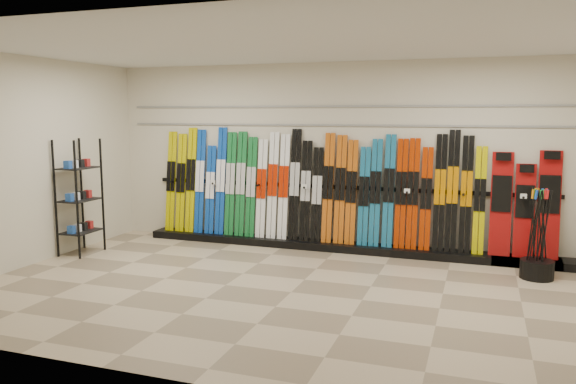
% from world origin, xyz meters
% --- Properties ---
extents(floor, '(8.00, 8.00, 0.00)m').
position_xyz_m(floor, '(0.00, 0.00, 0.00)').
color(floor, gray).
rests_on(floor, ground).
extents(back_wall, '(8.00, 0.00, 8.00)m').
position_xyz_m(back_wall, '(0.00, 2.50, 1.50)').
color(back_wall, beige).
rests_on(back_wall, floor).
extents(left_wall, '(0.00, 5.00, 5.00)m').
position_xyz_m(left_wall, '(-4.00, 0.00, 1.50)').
color(left_wall, beige).
rests_on(left_wall, floor).
extents(ceiling, '(8.00, 8.00, 0.00)m').
position_xyz_m(ceiling, '(0.00, 0.00, 3.00)').
color(ceiling, silver).
rests_on(ceiling, back_wall).
extents(ski_rack_base, '(8.00, 0.40, 0.12)m').
position_xyz_m(ski_rack_base, '(0.22, 2.28, 0.06)').
color(ski_rack_base, black).
rests_on(ski_rack_base, floor).
extents(skis, '(5.38, 0.26, 1.83)m').
position_xyz_m(skis, '(-0.47, 2.34, 0.97)').
color(skis, '#C6BE00').
rests_on(skis, ski_rack_base).
extents(snowboards, '(0.94, 0.24, 1.55)m').
position_xyz_m(snowboards, '(2.77, 2.35, 0.86)').
color(snowboards, '#990C0C').
rests_on(snowboards, ski_rack_base).
extents(accessory_rack, '(0.40, 0.60, 1.80)m').
position_xyz_m(accessory_rack, '(-3.75, 0.77, 0.90)').
color(accessory_rack, black).
rests_on(accessory_rack, floor).
extents(pole_bin, '(0.43, 0.43, 0.25)m').
position_xyz_m(pole_bin, '(2.92, 1.63, 0.12)').
color(pole_bin, black).
rests_on(pole_bin, floor).
extents(ski_poles, '(0.31, 0.31, 1.18)m').
position_xyz_m(ski_poles, '(2.91, 1.66, 0.61)').
color(ski_poles, black).
rests_on(ski_poles, pole_bin).
extents(slatwall_rail_0, '(7.60, 0.02, 0.03)m').
position_xyz_m(slatwall_rail_0, '(0.00, 2.48, 2.00)').
color(slatwall_rail_0, gray).
rests_on(slatwall_rail_0, back_wall).
extents(slatwall_rail_1, '(7.60, 0.02, 0.03)m').
position_xyz_m(slatwall_rail_1, '(0.00, 2.48, 2.30)').
color(slatwall_rail_1, gray).
rests_on(slatwall_rail_1, back_wall).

